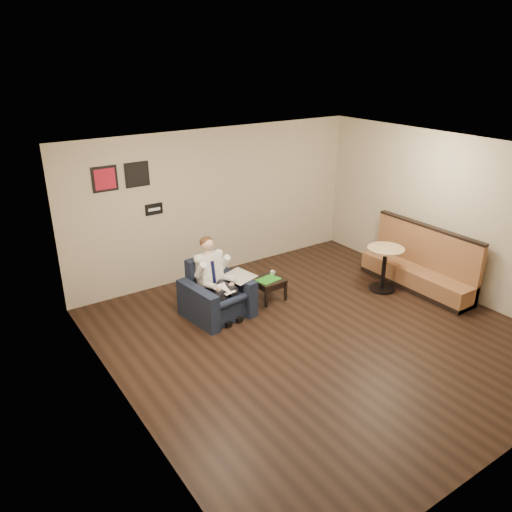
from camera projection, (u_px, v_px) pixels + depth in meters
ground at (318, 335)px, 7.71m from camera, size 6.00×6.00×0.00m
wall_back at (218, 203)px, 9.46m from camera, size 6.00×0.02×2.80m
wall_left at (121, 308)px, 5.61m from camera, size 0.02×6.00×2.80m
wall_right at (453, 216)px, 8.73m from camera, size 0.02×6.00×2.80m
ceiling at (328, 154)px, 6.63m from camera, size 6.00×6.00×0.02m
seating_sign at (154, 209)px, 8.74m from camera, size 0.32×0.02×0.20m
art_print_left at (105, 179)px, 8.07m from camera, size 0.42×0.03×0.42m
art_print_right at (137, 175)px, 8.36m from camera, size 0.42×0.03×0.42m
armchair at (217, 290)px, 8.13m from camera, size 1.06×1.06×0.92m
seated_man at (221, 283)px, 7.98m from camera, size 0.71×0.97×1.26m
lap_papers at (225, 289)px, 7.94m from camera, size 0.26×0.33×0.01m
newspaper at (239, 276)px, 8.23m from camera, size 0.48×0.56×0.01m
side_table at (269, 289)px, 8.76m from camera, size 0.49×0.49×0.39m
green_folder at (268, 280)px, 8.66m from camera, size 0.43×0.34×0.01m
coffee_mug at (272, 273)px, 8.83m from camera, size 0.07×0.07×0.08m
smartphone at (266, 276)px, 8.81m from camera, size 0.13×0.08×0.01m
banquette at (418, 259)px, 9.05m from camera, size 0.53×2.24×1.15m
cafe_table at (384, 269)px, 9.04m from camera, size 0.86×0.86×0.82m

